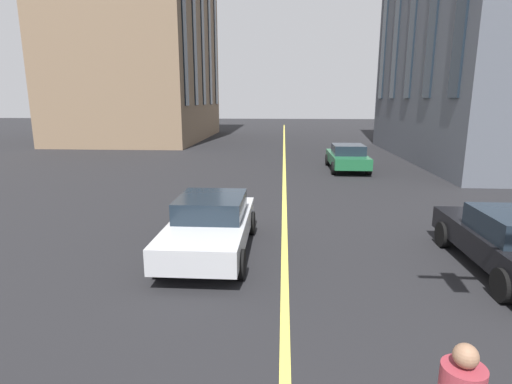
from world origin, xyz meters
The scene contains 4 objects.
lane_centre_line centered at (20.00, 0.00, 0.00)m, with size 80.00×0.16×0.01m.
car_silver_oncoming centered at (8.95, 1.81, 0.70)m, with size 4.40×1.95×1.37m.
car_green_parked_a centered at (21.23, -3.33, 0.70)m, with size 4.40×1.95×1.37m.
building_left_near centered at (37.85, 13.19, 11.45)m, with size 17.53×11.50×22.90m.
Camera 1 is at (-0.43, 0.07, 3.67)m, focal length 28.50 mm.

